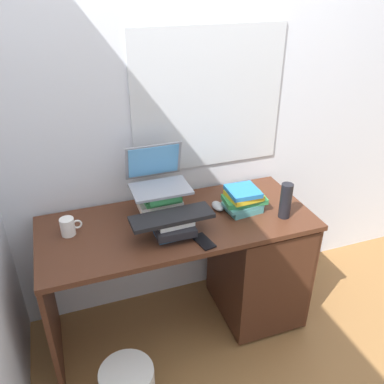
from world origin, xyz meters
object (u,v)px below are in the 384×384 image
at_px(book_stack_tall, 160,203).
at_px(book_stack_side, 243,200).
at_px(computer_mouse, 218,206).
at_px(laptop, 158,177).
at_px(keyboard, 172,217).
at_px(cell_phone, 204,241).
at_px(water_bottle, 286,201).
at_px(desk, 240,261).
at_px(mug, 68,227).
at_px(book_stack_keyboard_riser, 173,227).

bearing_deg(book_stack_tall, book_stack_side, -12.47).
bearing_deg(computer_mouse, laptop, 164.59).
relative_size(book_stack_side, keyboard, 0.58).
bearing_deg(cell_phone, water_bottle, -2.55).
distance_m(desk, mug, 1.03).
bearing_deg(keyboard, cell_phone, -41.52).
relative_size(book_stack_tall, mug, 2.11).
xyz_separation_m(book_stack_side, mug, (-0.95, 0.09, -0.02)).
bearing_deg(mug, laptop, 7.42).
height_order(book_stack_tall, computer_mouse, book_stack_tall).
xyz_separation_m(book_stack_side, cell_phone, (-0.32, -0.21, -0.06)).
distance_m(desk, cell_phone, 0.52).
xyz_separation_m(book_stack_tall, book_stack_side, (0.45, -0.10, -0.01)).
bearing_deg(computer_mouse, keyboard, -152.84).
relative_size(desk, cell_phone, 10.92).
relative_size(desk, keyboard, 3.54).
height_order(desk, mug, mug).
height_order(laptop, cell_phone, laptop).
bearing_deg(computer_mouse, book_stack_tall, 173.54).
xyz_separation_m(book_stack_tall, keyboard, (0.01, -0.20, 0.03)).
distance_m(book_stack_tall, cell_phone, 0.35).
bearing_deg(book_stack_tall, desk, -13.53).
distance_m(book_stack_tall, water_bottle, 0.68).
bearing_deg(book_stack_side, mug, 174.74).
bearing_deg(mug, book_stack_keyboard_riser, -20.59).
bearing_deg(water_bottle, cell_phone, -171.47).
distance_m(keyboard, water_bottle, 0.63).
bearing_deg(book_stack_keyboard_riser, cell_phone, -40.72).
bearing_deg(desk, cell_phone, -147.88).
xyz_separation_m(book_stack_side, water_bottle, (0.19, -0.13, 0.03)).
bearing_deg(book_stack_side, keyboard, -167.32).
distance_m(computer_mouse, cell_phone, 0.33).
distance_m(book_stack_side, laptop, 0.50).
bearing_deg(mug, cell_phone, -25.24).
xyz_separation_m(book_stack_keyboard_riser, book_stack_side, (0.44, 0.10, 0.02)).
bearing_deg(computer_mouse, desk, -29.34).
bearing_deg(computer_mouse, cell_phone, -124.73).
bearing_deg(keyboard, water_bottle, -4.75).
bearing_deg(book_stack_keyboard_riser, computer_mouse, 27.93).
height_order(desk, cell_phone, cell_phone).
xyz_separation_m(desk, book_stack_side, (-0.00, 0.01, 0.42)).
xyz_separation_m(book_stack_side, computer_mouse, (-0.13, 0.06, -0.05)).
bearing_deg(computer_mouse, water_bottle, -32.20).
height_order(book_stack_keyboard_riser, water_bottle, water_bottle).
height_order(book_stack_keyboard_riser, mug, book_stack_keyboard_riser).
height_order(keyboard, cell_phone, keyboard).
bearing_deg(mug, water_bottle, -11.06).
bearing_deg(book_stack_keyboard_riser, book_stack_tall, 93.85).
distance_m(desk, book_stack_keyboard_riser, 0.61).
bearing_deg(book_stack_keyboard_riser, book_stack_side, 13.10).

